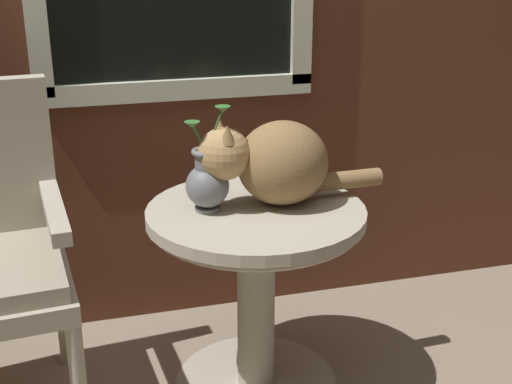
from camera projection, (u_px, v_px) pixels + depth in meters
wicker_side_table at (256, 270)px, 2.05m from camera, size 0.64×0.64×0.62m
cat at (275, 162)px, 1.97m from camera, size 0.57×0.26×0.26m
pewter_vase_with_ivy at (207, 180)px, 1.93m from camera, size 0.13×0.12×0.30m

